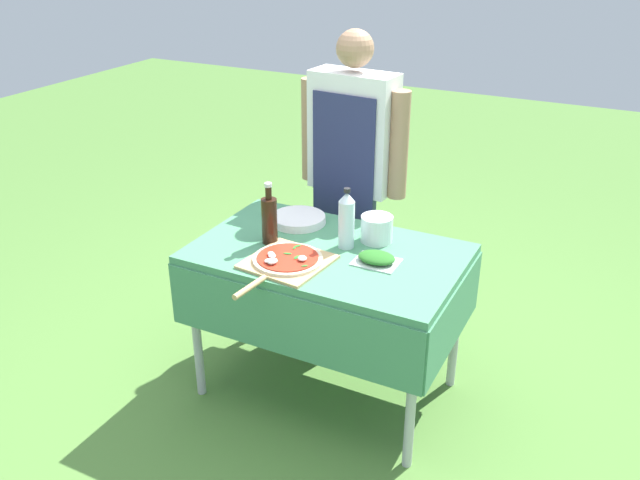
{
  "coord_description": "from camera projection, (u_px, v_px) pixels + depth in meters",
  "views": [
    {
      "loc": [
        1.13,
        -2.31,
        2.02
      ],
      "look_at": [
        -0.04,
        0.0,
        0.77
      ],
      "focal_mm": 38.0,
      "sensor_mm": 36.0,
      "label": 1
    }
  ],
  "objects": [
    {
      "name": "ground_plane",
      "position": [
        327.0,
        388.0,
        3.19
      ],
      "size": [
        12.0,
        12.0,
        0.0
      ],
      "primitive_type": "plane",
      "color": "#517F38"
    },
    {
      "name": "prep_table",
      "position": [
        328.0,
        269.0,
        2.91
      ],
      "size": [
        1.15,
        0.72,
        0.73
      ],
      "color": "#478960",
      "rests_on": "ground"
    },
    {
      "name": "person_cook",
      "position": [
        352.0,
        162.0,
        3.34
      ],
      "size": [
        0.58,
        0.22,
        1.55
      ],
      "rotation": [
        0.0,
        0.0,
        3.06
      ],
      "color": "#333D56",
      "rests_on": "ground"
    },
    {
      "name": "pizza_on_peel",
      "position": [
        286.0,
        261.0,
        2.75
      ],
      "size": [
        0.34,
        0.51,
        0.06
      ],
      "rotation": [
        0.0,
        0.0,
        -0.1
      ],
      "color": "tan",
      "rests_on": "prep_table"
    },
    {
      "name": "oil_bottle",
      "position": [
        269.0,
        219.0,
        2.9
      ],
      "size": [
        0.07,
        0.07,
        0.28
      ],
      "color": "black",
      "rests_on": "prep_table"
    },
    {
      "name": "water_bottle",
      "position": [
        346.0,
        220.0,
        2.85
      ],
      "size": [
        0.07,
        0.07,
        0.27
      ],
      "color": "silver",
      "rests_on": "prep_table"
    },
    {
      "name": "herb_container",
      "position": [
        376.0,
        258.0,
        2.76
      ],
      "size": [
        0.18,
        0.14,
        0.04
      ],
      "rotation": [
        0.0,
        0.0,
        0.01
      ],
      "color": "silver",
      "rests_on": "prep_table"
    },
    {
      "name": "mixing_tub",
      "position": [
        377.0,
        229.0,
        2.93
      ],
      "size": [
        0.14,
        0.14,
        0.12
      ],
      "primitive_type": "cylinder",
      "color": "silver",
      "rests_on": "prep_table"
    },
    {
      "name": "plate_stack",
      "position": [
        298.0,
        219.0,
        3.12
      ],
      "size": [
        0.25,
        0.25,
        0.03
      ],
      "color": "white",
      "rests_on": "prep_table"
    }
  ]
}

